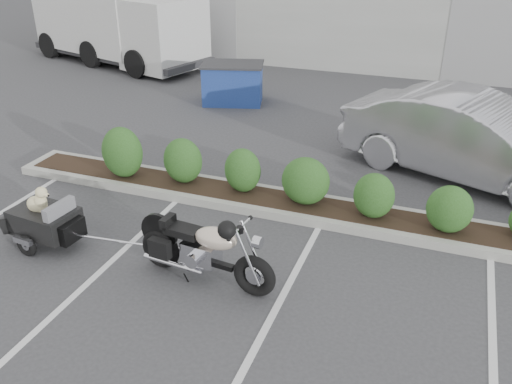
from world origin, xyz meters
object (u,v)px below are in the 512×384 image
(motorcycle, at_px, (204,251))
(delivery_truck, at_px, (116,17))
(dumpster, at_px, (233,83))
(pet_trailer, at_px, (44,220))
(sedan, at_px, (472,138))

(motorcycle, relative_size, delivery_truck, 0.29)
(dumpster, distance_m, delivery_truck, 6.54)
(motorcycle, xyz_separation_m, pet_trailer, (-2.78, 0.02, -0.06))
(motorcycle, bearing_deg, pet_trailer, -174.70)
(dumpster, height_order, delivery_truck, delivery_truck)
(dumpster, bearing_deg, pet_trailer, -105.65)
(sedan, height_order, dumpster, sedan)
(pet_trailer, distance_m, delivery_truck, 12.44)
(sedan, distance_m, delivery_truck, 13.40)
(motorcycle, distance_m, pet_trailer, 2.78)
(dumpster, bearing_deg, motorcycle, -86.36)
(sedan, bearing_deg, pet_trailer, 149.03)
(motorcycle, height_order, pet_trailer, motorcycle)
(pet_trailer, distance_m, sedan, 7.94)
(sedan, bearing_deg, delivery_truck, 83.65)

